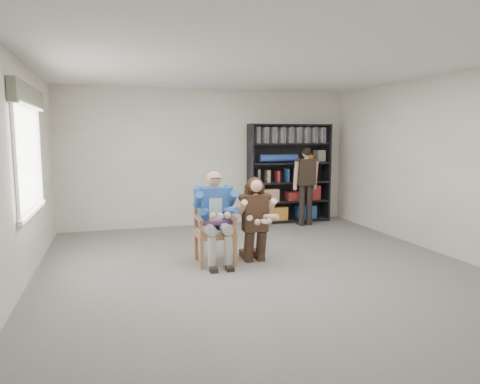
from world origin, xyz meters
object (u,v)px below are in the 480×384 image
object	(u,v)px
armchair	(215,228)
seated_man	(215,217)
kneeling_woman	(256,221)
bookshelf	(289,173)
standing_man	(306,187)

from	to	relation	value
armchair	seated_man	bearing A→B (deg)	0.00
seated_man	kneeling_woman	xyz separation A→B (m)	(0.58, -0.12, -0.06)
seated_man	bookshelf	distance (m)	3.41
kneeling_woman	bookshelf	bearing A→B (deg)	59.27
seated_man	bookshelf	xyz separation A→B (m)	(2.24, 2.54, 0.37)
seated_man	kneeling_woman	size ratio (longest dim) A/B	1.09
kneeling_woman	armchair	bearing A→B (deg)	169.46
kneeling_woman	standing_man	size ratio (longest dim) A/B	0.76
kneeling_woman	standing_man	xyz separation A→B (m)	(1.83, 2.20, 0.19)
seated_man	armchair	bearing A→B (deg)	0.00
armchair	seated_man	xyz separation A→B (m)	(0.00, 0.00, 0.16)
seated_man	standing_man	bearing A→B (deg)	41.88
armchair	kneeling_woman	size ratio (longest dim) A/B	0.84
armchair	bookshelf	world-z (taller)	bookshelf
armchair	kneeling_woman	bearing A→B (deg)	-10.54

